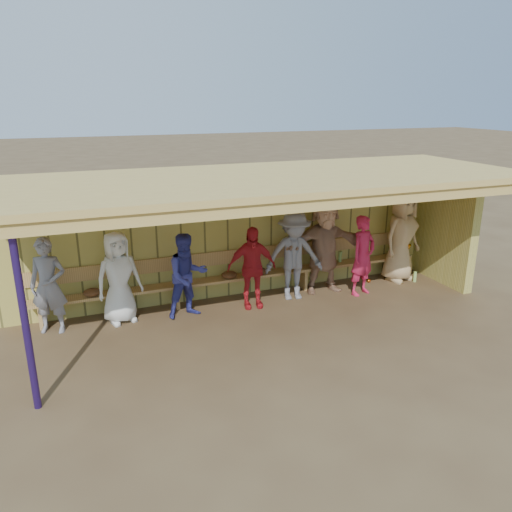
{
  "coord_description": "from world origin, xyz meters",
  "views": [
    {
      "loc": [
        -2.99,
        -7.38,
        3.7
      ],
      "look_at": [
        0.0,
        0.35,
        1.05
      ],
      "focal_mm": 35.0,
      "sensor_mm": 36.0,
      "label": 1
    }
  ],
  "objects": [
    {
      "name": "player_h",
      "position": [
        3.41,
        0.81,
        0.94
      ],
      "size": [
        1.05,
        0.82,
        1.89
      ],
      "primitive_type": "imported",
      "rotation": [
        0.0,
        0.0,
        0.27
      ],
      "color": "tan",
      "rests_on": "ground"
    },
    {
      "name": "dugout_equipment",
      "position": [
        -0.1,
        0.99,
        0.49
      ],
      "size": [
        6.58,
        0.62,
        0.8
      ],
      "color": "orange",
      "rests_on": "ground"
    },
    {
      "name": "dugout_structure",
      "position": [
        0.39,
        0.69,
        1.69
      ],
      "size": [
        8.8,
        3.2,
        2.5
      ],
      "color": "tan",
      "rests_on": "ground"
    },
    {
      "name": "player_c",
      "position": [
        -1.18,
        0.6,
        0.75
      ],
      "size": [
        0.81,
        0.67,
        1.5
      ],
      "primitive_type": "imported",
      "rotation": [
        0.0,
        0.0,
        0.15
      ],
      "color": "#383B9B",
      "rests_on": "ground"
    },
    {
      "name": "bench",
      "position": [
        0.0,
        1.12,
        0.53
      ],
      "size": [
        7.6,
        0.34,
        0.93
      ],
      "color": "tan",
      "rests_on": "ground"
    },
    {
      "name": "player_g",
      "position": [
        2.23,
        0.4,
        0.78
      ],
      "size": [
        0.66,
        0.53,
        1.57
      ],
      "primitive_type": "imported",
      "rotation": [
        0.0,
        0.0,
        0.31
      ],
      "color": "#D12149",
      "rests_on": "ground"
    },
    {
      "name": "player_d",
      "position": [
        0.01,
        0.59,
        0.76
      ],
      "size": [
        0.93,
        0.49,
        1.52
      ],
      "primitive_type": "imported",
      "rotation": [
        0.0,
        0.0,
        -0.14
      ],
      "color": "red",
      "rests_on": "ground"
    },
    {
      "name": "player_a",
      "position": [
        -3.41,
        0.81,
        0.8
      ],
      "size": [
        0.68,
        0.55,
        1.6
      ],
      "primitive_type": "imported",
      "rotation": [
        0.0,
        0.0,
        -0.33
      ],
      "color": "gray",
      "rests_on": "ground"
    },
    {
      "name": "player_f",
      "position": [
        1.61,
        0.81,
        0.94
      ],
      "size": [
        1.79,
        0.73,
        1.88
      ],
      "primitive_type": "imported",
      "rotation": [
        0.0,
        0.0,
        -0.1
      ],
      "color": "tan",
      "rests_on": "ground"
    },
    {
      "name": "ground",
      "position": [
        0.0,
        0.0,
        0.0
      ],
      "size": [
        90.0,
        90.0,
        0.0
      ],
      "primitive_type": "plane",
      "color": "brown",
      "rests_on": "ground"
    },
    {
      "name": "player_e",
      "position": [
        0.89,
        0.69,
        0.85
      ],
      "size": [
        1.2,
        0.82,
        1.71
      ],
      "primitive_type": "imported",
      "rotation": [
        0.0,
        0.0,
        -0.18
      ],
      "color": "gray",
      "rests_on": "ground"
    },
    {
      "name": "player_b",
      "position": [
        -2.31,
        0.81,
        0.8
      ],
      "size": [
        0.89,
        0.7,
        1.59
      ],
      "primitive_type": "imported",
      "rotation": [
        0.0,
        0.0,
        0.27
      ],
      "color": "white",
      "rests_on": "ground"
    }
  ]
}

